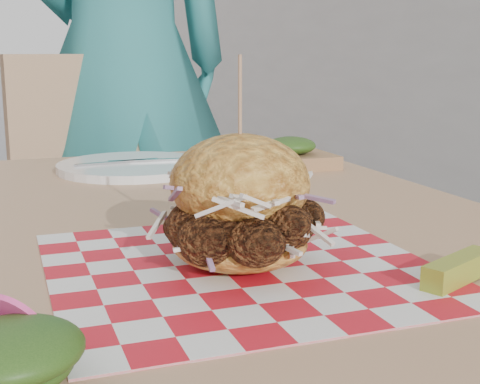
{
  "coord_description": "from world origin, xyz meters",
  "views": [
    {
      "loc": [
        0.01,
        -0.66,
        0.95
      ],
      "look_at": [
        0.22,
        -0.07,
        0.82
      ],
      "focal_mm": 50.0,
      "sensor_mm": 36.0,
      "label": 1
    }
  ],
  "objects_px": {
    "diner": "(123,59)",
    "sandwich": "(240,210)",
    "patio_table": "(199,286)",
    "patio_chair": "(84,205)"
  },
  "relations": [
    {
      "from": "patio_table",
      "to": "patio_chair",
      "type": "bearing_deg",
      "value": 91.22
    },
    {
      "from": "patio_chair",
      "to": "sandwich",
      "type": "xyz_separation_m",
      "value": [
        0.01,
        -1.2,
        0.26
      ]
    },
    {
      "from": "patio_chair",
      "to": "sandwich",
      "type": "bearing_deg",
      "value": -102.1
    },
    {
      "from": "patio_table",
      "to": "diner",
      "type": "bearing_deg",
      "value": 84.02
    },
    {
      "from": "diner",
      "to": "patio_table",
      "type": "xyz_separation_m",
      "value": [
        -0.12,
        -1.19,
        -0.27
      ]
    },
    {
      "from": "diner",
      "to": "patio_chair",
      "type": "relative_size",
      "value": 1.97
    },
    {
      "from": "patio_chair",
      "to": "sandwich",
      "type": "relative_size",
      "value": 4.73
    },
    {
      "from": "patio_table",
      "to": "patio_chair",
      "type": "xyz_separation_m",
      "value": [
        -0.02,
        1.03,
        -0.12
      ]
    },
    {
      "from": "diner",
      "to": "sandwich",
      "type": "xyz_separation_m",
      "value": [
        -0.13,
        -1.37,
        -0.13
      ]
    },
    {
      "from": "patio_chair",
      "to": "sandwich",
      "type": "height_order",
      "value": "sandwich"
    }
  ]
}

